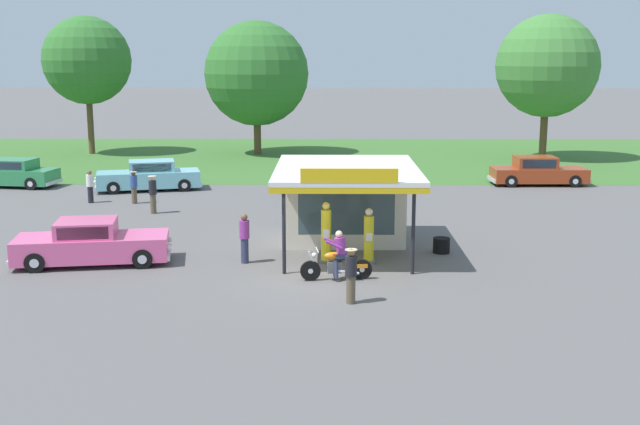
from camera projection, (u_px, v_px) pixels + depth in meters
ground_plane at (313, 277)px, 24.61m from camera, size 300.00×300.00×0.00m
grass_verge_strip at (322, 157)px, 54.02m from camera, size 120.00×24.00×0.01m
service_station_kiosk at (346, 196)px, 28.87m from camera, size 5.02×6.96×3.47m
gas_pump_nearside at (326, 235)px, 26.17m from camera, size 0.44×0.44×2.09m
gas_pump_offside at (369, 238)px, 26.17m from camera, size 0.44×0.44×1.89m
motorcycle_with_rider at (338, 260)px, 24.18m from camera, size 2.26×0.70×1.58m
featured_classic_sedan at (91, 244)px, 26.09m from camera, size 5.40×2.63×1.51m
parked_car_back_row_left at (337, 179)px, 39.60m from camera, size 5.55×3.23×1.57m
parked_car_second_row_spare at (149, 177)px, 40.48m from camera, size 5.67×3.07×1.56m
parked_car_back_row_far_left at (538, 172)px, 42.20m from camera, size 5.27×2.03×1.55m
parked_car_back_row_centre_right at (10, 174)px, 41.61m from camera, size 5.36×2.52×1.49m
bystander_leaning_by_kiosk at (90, 186)px, 36.97m from camera, size 0.34×0.34×1.56m
bystander_chatting_near_pumps at (153, 193)px, 34.43m from camera, size 0.37×0.37×1.71m
bystander_standing_back_lot at (351, 274)px, 21.85m from camera, size 0.35×0.35×1.60m
bystander_admiring_sedan at (134, 186)px, 36.80m from camera, size 0.34×0.34×1.55m
bystander_strolling_foreground at (245, 237)px, 26.14m from camera, size 0.34×0.34×1.70m
tree_oak_centre at (550, 68)px, 51.53m from camera, size 6.82×6.82×9.66m
tree_oak_right at (256, 75)px, 54.58m from camera, size 7.33×7.33×9.36m
tree_oak_distant_spare at (88, 62)px, 54.66m from camera, size 6.16×6.16×9.68m
spare_tire_stack at (441, 245)px, 27.63m from camera, size 0.60×0.60×0.54m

